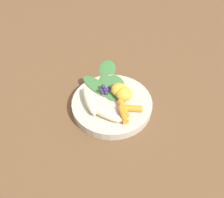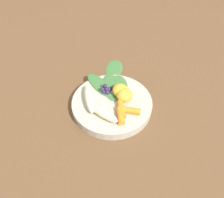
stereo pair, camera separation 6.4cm
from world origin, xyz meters
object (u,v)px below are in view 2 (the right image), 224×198
object	(u,v)px
orange_segment_near	(120,90)
bowl	(112,104)
banana_peeled_right	(89,98)
banana_peeled_left	(102,112)
kale_leaf_stray	(114,68)

from	to	relation	value
orange_segment_near	bowl	bearing A→B (deg)	-131.31
bowl	orange_segment_near	bearing A→B (deg)	48.69
banana_peeled_right	orange_segment_near	world-z (taller)	orange_segment_near
banana_peeled_left	banana_peeled_right	distance (m)	0.06
banana_peeled_left	bowl	bearing A→B (deg)	100.18
banana_peeled_left	orange_segment_near	distance (m)	0.10
banana_peeled_left	kale_leaf_stray	distance (m)	0.24
bowl	orange_segment_near	size ratio (longest dim) A/B	5.14
banana_peeled_right	kale_leaf_stray	size ratio (longest dim) A/B	1.09
bowl	orange_segment_near	distance (m)	0.05
kale_leaf_stray	bowl	bearing A→B (deg)	-171.98
banana_peeled_left	orange_segment_near	xyz separation A→B (m)	(0.06, 0.08, 0.00)
banana_peeled_left	banana_peeled_right	bearing A→B (deg)	165.60
bowl	banana_peeled_left	xyz separation A→B (m)	(-0.03, -0.05, 0.03)
orange_segment_near	kale_leaf_stray	xyz separation A→B (m)	(-0.01, 0.15, -0.04)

